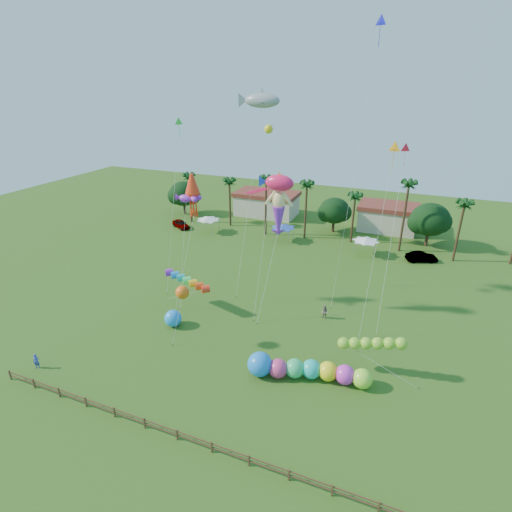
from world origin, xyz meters
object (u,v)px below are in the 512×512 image
at_px(car_a, 181,224).
at_px(blue_ball, 173,318).
at_px(spectator_a, 36,361).
at_px(spectator_b, 325,312).
at_px(car_b, 422,257).
at_px(caterpillar_inflatable, 304,370).

relative_size(car_a, blue_ball, 2.29).
height_order(car_a, spectator_a, spectator_a).
relative_size(spectator_b, blue_ball, 0.89).
bearing_deg(car_b, caterpillar_inflatable, 141.98).
bearing_deg(spectator_a, car_b, 25.41).
bearing_deg(blue_ball, spectator_b, 27.14).
height_order(spectator_a, caterpillar_inflatable, caterpillar_inflatable).
height_order(spectator_a, blue_ball, blue_ball).
distance_m(spectator_b, caterpillar_inflatable, 10.84).
height_order(car_b, spectator_b, spectator_b).
bearing_deg(car_a, spectator_b, -93.79).
bearing_deg(spectator_b, spectator_a, -121.82).
relative_size(car_b, blue_ball, 2.39).
bearing_deg(spectator_b, caterpillar_inflatable, -67.72).
bearing_deg(car_a, blue_ball, -120.37).
bearing_deg(car_b, spectator_a, 118.65).
bearing_deg(car_a, spectator_a, -138.32).
bearing_deg(blue_ball, car_b, 49.20).
bearing_deg(caterpillar_inflatable, blue_ball, 156.97).
distance_m(car_a, blue_ball, 33.55).
bearing_deg(caterpillar_inflatable, car_a, 123.45).
relative_size(car_a, caterpillar_inflatable, 0.39).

